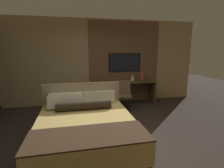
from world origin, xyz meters
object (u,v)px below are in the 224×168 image
Objects in this scene: desk at (126,88)px; tv at (125,62)px; bed at (85,129)px; vase_tall at (132,77)px; desk_chair at (124,92)px; vase_short at (142,76)px.

tv is (0.00, 0.23, 0.85)m from desk.
bed is 3.14m from vase_tall.
desk is at bearing -90.00° from tv.
desk_chair is at bearing -108.02° from tv.
desk is at bearing 57.72° from bed.
vase_short reaches higher than bed.
vase_short is at bearing -8.31° from vase_tall.
bed is 3.29m from tv.
vase_tall is (0.51, 0.67, 0.35)m from desk_chair.
vase_short is at bearing -22.98° from tv.
bed reaches higher than vase_tall.
desk is 1.75× the size of tv.
desk is 0.68m from vase_short.
desk is 6.52× the size of vase_short.
bed is 7.07× the size of vase_short.
desk is 2.16× the size of desk_chair.
desk is 0.68m from desk_chair.
desk_chair is (-0.28, -0.85, -0.84)m from tv.
desk is 8.42× the size of vase_tall.
vase_tall reaches higher than desk_chair.
vase_short is at bearing 49.44° from bed.
bed is 3.30m from vase_short.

